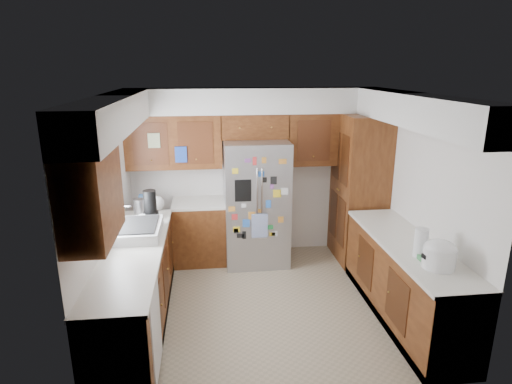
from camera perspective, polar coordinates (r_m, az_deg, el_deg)
The scene contains 12 objects.
floor at distance 5.42m, azimuth 1.56°, elevation -14.50°, with size 3.60×3.60×0.00m, color tan.
room_shell at distance 5.09m, azimuth -0.05°, elevation 5.51°, with size 3.64×3.24×2.52m.
left_counter_run at distance 5.24m, azimuth -13.61°, elevation -10.83°, with size 1.36×3.20×0.92m.
right_counter_run at distance 5.24m, azimuth 19.21°, elevation -11.43°, with size 0.63×2.25×0.92m.
pantry at distance 6.39m, azimuth 13.56°, elevation 0.41°, with size 0.60×0.90×2.15m, color #49210E.
fridge at distance 6.14m, azimuth 0.02°, elevation -1.46°, with size 0.90×0.79×1.80m.
bridge_cabinet at distance 6.13m, azimuth -0.23°, elevation 8.81°, with size 0.96×0.34×0.35m, color #49210E.
fridge_top_items at distance 6.06m, azimuth -0.80°, elevation 11.64°, with size 0.65×0.36×0.28m.
sink_assembly at distance 5.10m, azimuth -15.49°, elevation -4.88°, with size 0.52×0.70×0.37m.
left_counter_clutter at distance 5.76m, azimuth -13.96°, elevation -1.62°, with size 0.39×0.78×0.38m.
rice_cooker at distance 4.49m, azimuth 23.27°, elevation -7.57°, with size 0.32×0.31×0.27m.
paper_towel at distance 4.67m, azimuth 21.12°, elevation -6.31°, with size 0.13×0.13×0.30m, color white.
Camera 1 is at (-0.69, -4.60, 2.79)m, focal length 30.00 mm.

